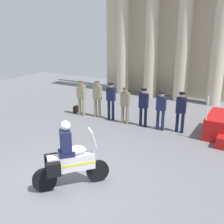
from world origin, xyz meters
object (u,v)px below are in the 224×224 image
Objects in this scene: officer_in_row_2 at (111,98)px; officer_in_row_3 at (125,103)px; officer_in_row_5 at (161,108)px; officer_in_row_6 at (181,109)px; officer_in_row_1 at (97,96)px; officer_in_row_0 at (81,95)px; briefcase_on_ground at (76,109)px; officer_in_row_4 at (144,105)px; motorcycle_with_rider at (69,160)px.

officer_in_row_2 is 1.05× the size of officer_in_row_3.
officer_in_row_5 is 0.80m from officer_in_row_6.
officer_in_row_1 reaches higher than officer_in_row_5.
officer_in_row_1 is 1.02× the size of officer_in_row_2.
officer_in_row_6 reaches higher than officer_in_row_5.
officer_in_row_0 is at bearing -2.03° from officer_in_row_6.
officer_in_row_3 is at bearing -2.77° from briefcase_on_ground.
officer_in_row_2 is at bearing -6.87° from officer_in_row_5.
officer_in_row_1 is at bearing -5.99° from officer_in_row_5.
officer_in_row_1 reaches higher than officer_in_row_4.
officer_in_row_1 is at bearing -3.05° from officer_in_row_2.
officer_in_row_4 is at bearing 173.00° from officer_in_row_2.
officer_in_row_1 is 0.92× the size of motorcycle_with_rider.
officer_in_row_6 is 5.55m from motorcycle_with_rider.
officer_in_row_5 is (4.01, 0.04, -0.04)m from officer_in_row_0.
officer_in_row_1 reaches higher than briefcase_on_ground.
officer_in_row_4 is at bearing -0.66° from officer_in_row_6.
officer_in_row_3 is 5.30m from motorcycle_with_rider.
briefcase_on_ground is at bearing -4.24° from officer_in_row_1.
officer_in_row_0 is at bearing 1.84° from officer_in_row_2.
officer_in_row_5 is 4.56× the size of briefcase_on_ground.
motorcycle_with_rider is 5.28× the size of briefcase_on_ground.
officer_in_row_0 is 1.01× the size of officer_in_row_6.
briefcase_on_ground is at bearing -21.49° from officer_in_row_0.
officer_in_row_5 is (1.65, 0.02, 0.00)m from officer_in_row_3.
briefcase_on_ground is (-5.29, -0.01, -0.81)m from officer_in_row_6.
officer_in_row_3 is at bearing 171.06° from officer_in_row_1.
officer_in_row_0 is 1.04× the size of officer_in_row_5.
officer_in_row_6 is (0.79, 0.13, 0.03)m from officer_in_row_5.
officer_in_row_4 is at bearing -6.60° from officer_in_row_5.
officer_in_row_6 is at bearing 177.97° from officer_in_row_0.
officer_in_row_4 is 0.80m from officer_in_row_5.
officer_in_row_0 is at bearing -17.48° from briefcase_on_ground.
officer_in_row_4 is 3.79m from briefcase_on_ground.
officer_in_row_2 is at bearing -178.16° from officer_in_row_0.
briefcase_on_ground is at bearing 77.40° from motorcycle_with_rider.
officer_in_row_0 reaches higher than officer_in_row_6.
motorcycle_with_rider is 6.60m from briefcase_on_ground.
officer_in_row_0 reaches higher than officer_in_row_4.
officer_in_row_3 is at bearing 165.80° from officer_in_row_2.
officer_in_row_6 is at bearing 176.26° from officer_in_row_1.
officer_in_row_5 is at bearing 176.52° from officer_in_row_0.
officer_in_row_6 is at bearing -174.77° from officer_in_row_5.
officer_in_row_4 is at bearing 174.21° from officer_in_row_1.
officer_in_row_3 is at bearing -0.46° from officer_in_row_6.
officer_in_row_0 reaches higher than officer_in_row_3.
officer_in_row_2 is 0.82m from officer_in_row_3.
officer_in_row_0 is 0.90× the size of motorcycle_with_rider.
officer_in_row_5 is 0.97× the size of officer_in_row_6.
officer_in_row_5 is at bearing 173.13° from officer_in_row_2.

